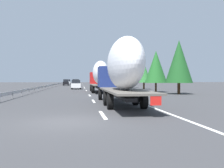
{
  "coord_description": "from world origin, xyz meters",
  "views": [
    {
      "loc": [
        -11.26,
        -0.54,
        1.89
      ],
      "look_at": [
        18.74,
        -4.53,
        1.36
      ],
      "focal_mm": 39.98,
      "sensor_mm": 36.0,
      "label": 1
    }
  ],
  "objects_px": {
    "car_black_suv": "(66,82)",
    "road_sign": "(104,78)",
    "truck_trailing": "(122,69)",
    "car_yellow_coupe": "(76,83)",
    "car_silver_hatch": "(68,82)",
    "car_white_van": "(76,84)",
    "truck_lead": "(100,75)"
  },
  "relations": [
    {
      "from": "car_yellow_coupe",
      "to": "road_sign",
      "type": "xyz_separation_m",
      "value": [
        -4.9,
        -6.97,
        1.3
      ]
    },
    {
      "from": "car_black_suv",
      "to": "road_sign",
      "type": "xyz_separation_m",
      "value": [
        -20.72,
        -10.3,
        1.29
      ]
    },
    {
      "from": "car_white_van",
      "to": "car_black_suv",
      "type": "relative_size",
      "value": 1.01
    },
    {
      "from": "car_white_van",
      "to": "road_sign",
      "type": "bearing_deg",
      "value": -32.62
    },
    {
      "from": "truck_trailing",
      "to": "car_silver_hatch",
      "type": "distance_m",
      "value": 82.77
    },
    {
      "from": "car_white_van",
      "to": "road_sign",
      "type": "height_order",
      "value": "road_sign"
    },
    {
      "from": "truck_lead",
      "to": "car_silver_hatch",
      "type": "bearing_deg",
      "value": 6.54
    },
    {
      "from": "truck_lead",
      "to": "car_white_van",
      "type": "xyz_separation_m",
      "value": [
        13.43,
        3.64,
        -1.62
      ]
    },
    {
      "from": "car_white_van",
      "to": "car_black_suv",
      "type": "height_order",
      "value": "car_black_suv"
    },
    {
      "from": "car_white_van",
      "to": "car_silver_hatch",
      "type": "distance_m",
      "value": 50.17
    },
    {
      "from": "car_yellow_coupe",
      "to": "car_black_suv",
      "type": "xyz_separation_m",
      "value": [
        15.82,
        3.33,
        0.0
      ]
    },
    {
      "from": "truck_lead",
      "to": "truck_trailing",
      "type": "height_order",
      "value": "truck_trailing"
    },
    {
      "from": "road_sign",
      "to": "car_white_van",
      "type": "bearing_deg",
      "value": 147.38
    },
    {
      "from": "car_black_suv",
      "to": "car_silver_hatch",
      "type": "relative_size",
      "value": 1.01
    },
    {
      "from": "truck_lead",
      "to": "truck_trailing",
      "type": "relative_size",
      "value": 0.89
    },
    {
      "from": "truck_trailing",
      "to": "car_black_suv",
      "type": "height_order",
      "value": "truck_trailing"
    },
    {
      "from": "truck_trailing",
      "to": "road_sign",
      "type": "xyz_separation_m",
      "value": [
        42.92,
        -3.1,
        -0.36
      ]
    },
    {
      "from": "truck_trailing",
      "to": "car_yellow_coupe",
      "type": "xyz_separation_m",
      "value": [
        47.81,
        3.87,
        -1.66
      ]
    },
    {
      "from": "truck_trailing",
      "to": "road_sign",
      "type": "relative_size",
      "value": 4.24
    },
    {
      "from": "car_black_suv",
      "to": "road_sign",
      "type": "bearing_deg",
      "value": -153.57
    },
    {
      "from": "truck_trailing",
      "to": "car_white_van",
      "type": "height_order",
      "value": "truck_trailing"
    },
    {
      "from": "car_black_suv",
      "to": "car_silver_hatch",
      "type": "xyz_separation_m",
      "value": [
        18.8,
        0.08,
        -0.0
      ]
    },
    {
      "from": "car_yellow_coupe",
      "to": "car_silver_hatch",
      "type": "relative_size",
      "value": 0.93
    },
    {
      "from": "car_yellow_coupe",
      "to": "car_white_van",
      "type": "height_order",
      "value": "car_yellow_coupe"
    },
    {
      "from": "truck_lead",
      "to": "car_white_van",
      "type": "distance_m",
      "value": 14.0
    },
    {
      "from": "truck_lead",
      "to": "car_black_suv",
      "type": "distance_m",
      "value": 45.28
    },
    {
      "from": "truck_trailing",
      "to": "car_white_van",
      "type": "bearing_deg",
      "value": 6.41
    },
    {
      "from": "truck_trailing",
      "to": "car_yellow_coupe",
      "type": "height_order",
      "value": "truck_trailing"
    },
    {
      "from": "car_black_suv",
      "to": "road_sign",
      "type": "distance_m",
      "value": 23.17
    },
    {
      "from": "car_black_suv",
      "to": "car_silver_hatch",
      "type": "distance_m",
      "value": 18.8
    },
    {
      "from": "car_silver_hatch",
      "to": "car_yellow_coupe",
      "type": "bearing_deg",
      "value": -174.39
    },
    {
      "from": "truck_trailing",
      "to": "car_yellow_coupe",
      "type": "bearing_deg",
      "value": 4.63
    }
  ]
}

